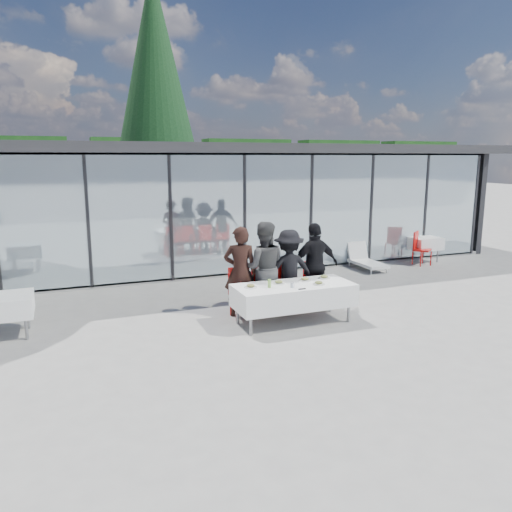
{
  "coord_description": "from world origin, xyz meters",
  "views": [
    {
      "loc": [
        -3.42,
        -8.16,
        3.11
      ],
      "look_at": [
        0.25,
        1.2,
        1.1
      ],
      "focal_mm": 35.0,
      "sensor_mm": 36.0,
      "label": 1
    }
  ],
  "objects_px": {
    "spare_table_right": "(423,243)",
    "plate_c": "(305,279)",
    "diner_chair_b": "(264,287)",
    "juice_bottle": "(269,284)",
    "dining_table": "(294,295)",
    "folded_eyeglasses": "(302,289)",
    "diner_a": "(240,272)",
    "plate_a": "(251,286)",
    "spare_chair_a": "(419,247)",
    "lounger": "(365,259)",
    "diner_chair_a": "(241,290)",
    "spare_table_left": "(7,306)",
    "plate_b": "(279,282)",
    "diner_d": "(315,266)",
    "conifer_tree": "(155,84)",
    "spare_chair_b": "(356,246)",
    "diner_chair_c": "(289,285)",
    "plate_extra": "(319,283)",
    "diner_chair_d": "(315,282)",
    "plate_d": "(324,277)",
    "diner_c": "(289,270)",
    "diner_b": "(263,268)"
  },
  "relations": [
    {
      "from": "spare_table_right",
      "to": "plate_c",
      "type": "bearing_deg",
      "value": -148.53
    },
    {
      "from": "diner_chair_b",
      "to": "juice_bottle",
      "type": "distance_m",
      "value": 0.87
    },
    {
      "from": "dining_table",
      "to": "folded_eyeglasses",
      "type": "xyz_separation_m",
      "value": [
        -0.01,
        -0.37,
        0.22
      ]
    },
    {
      "from": "diner_a",
      "to": "plate_a",
      "type": "distance_m",
      "value": 0.7
    },
    {
      "from": "juice_bottle",
      "to": "spare_table_right",
      "type": "relative_size",
      "value": 0.18
    },
    {
      "from": "spare_chair_a",
      "to": "lounger",
      "type": "relative_size",
      "value": 0.73
    },
    {
      "from": "dining_table",
      "to": "plate_a",
      "type": "xyz_separation_m",
      "value": [
        -0.84,
        0.08,
        0.24
      ]
    },
    {
      "from": "dining_table",
      "to": "diner_a",
      "type": "distance_m",
      "value": 1.16
    },
    {
      "from": "diner_chair_a",
      "to": "spare_table_left",
      "type": "height_order",
      "value": "diner_chair_a"
    },
    {
      "from": "diner_a",
      "to": "plate_b",
      "type": "distance_m",
      "value": 0.83
    },
    {
      "from": "diner_d",
      "to": "conifer_tree",
      "type": "xyz_separation_m",
      "value": [
        -0.91,
        12.19,
        5.1
      ]
    },
    {
      "from": "diner_d",
      "to": "spare_table_left",
      "type": "relative_size",
      "value": 2.07
    },
    {
      "from": "folded_eyeglasses",
      "to": "diner_d",
      "type": "bearing_deg",
      "value": 52.85
    },
    {
      "from": "spare_chair_b",
      "to": "lounger",
      "type": "bearing_deg",
      "value": -100.31
    },
    {
      "from": "diner_chair_c",
      "to": "plate_extra",
      "type": "distance_m",
      "value": 0.97
    },
    {
      "from": "plate_b",
      "to": "spare_chair_b",
      "type": "height_order",
      "value": "spare_chair_b"
    },
    {
      "from": "plate_a",
      "to": "plate_c",
      "type": "xyz_separation_m",
      "value": [
        1.16,
        0.1,
        0.0
      ]
    },
    {
      "from": "juice_bottle",
      "to": "diner_chair_d",
      "type": "bearing_deg",
      "value": 30.06
    },
    {
      "from": "spare_table_right",
      "to": "spare_chair_b",
      "type": "relative_size",
      "value": 0.88
    },
    {
      "from": "plate_d",
      "to": "lounger",
      "type": "height_order",
      "value": "plate_d"
    },
    {
      "from": "diner_chair_b",
      "to": "diner_c",
      "type": "relative_size",
      "value": 0.58
    },
    {
      "from": "diner_chair_d",
      "to": "plate_d",
      "type": "bearing_deg",
      "value": -99.46
    },
    {
      "from": "diner_c",
      "to": "plate_b",
      "type": "height_order",
      "value": "diner_c"
    },
    {
      "from": "diner_chair_c",
      "to": "diner_chair_b",
      "type": "bearing_deg",
      "value": 180.0
    },
    {
      "from": "diner_chair_d",
      "to": "plate_c",
      "type": "distance_m",
      "value": 0.81
    },
    {
      "from": "spare_table_right",
      "to": "conifer_tree",
      "type": "distance_m",
      "value": 12.36
    },
    {
      "from": "diner_a",
      "to": "lounger",
      "type": "distance_m",
      "value": 5.49
    },
    {
      "from": "diner_a",
      "to": "diner_chair_b",
      "type": "distance_m",
      "value": 0.61
    },
    {
      "from": "spare_table_right",
      "to": "conifer_tree",
      "type": "bearing_deg",
      "value": 123.77
    },
    {
      "from": "diner_chair_b",
      "to": "spare_chair_b",
      "type": "height_order",
      "value": "same"
    },
    {
      "from": "dining_table",
      "to": "juice_bottle",
      "type": "distance_m",
      "value": 0.59
    },
    {
      "from": "diner_chair_b",
      "to": "spare_chair_b",
      "type": "distance_m",
      "value": 5.52
    },
    {
      "from": "spare_chair_a",
      "to": "lounger",
      "type": "distance_m",
      "value": 1.78
    },
    {
      "from": "diner_c",
      "to": "diner_chair_c",
      "type": "distance_m",
      "value": 0.3
    },
    {
      "from": "juice_bottle",
      "to": "spare_chair_a",
      "type": "distance_m",
      "value": 7.06
    },
    {
      "from": "plate_c",
      "to": "plate_d",
      "type": "relative_size",
      "value": 1.0
    },
    {
      "from": "diner_b",
      "to": "conifer_tree",
      "type": "relative_size",
      "value": 0.18
    },
    {
      "from": "diner_b",
      "to": "spare_chair_a",
      "type": "xyz_separation_m",
      "value": [
        5.97,
        2.6,
        -0.39
      ]
    },
    {
      "from": "diner_chair_c",
      "to": "plate_b",
      "type": "height_order",
      "value": "diner_chair_c"
    },
    {
      "from": "diner_chair_b",
      "to": "lounger",
      "type": "relative_size",
      "value": 0.73
    },
    {
      "from": "plate_a",
      "to": "juice_bottle",
      "type": "height_order",
      "value": "juice_bottle"
    },
    {
      "from": "diner_c",
      "to": "plate_d",
      "type": "bearing_deg",
      "value": 141.63
    },
    {
      "from": "plate_a",
      "to": "juice_bottle",
      "type": "distance_m",
      "value": 0.35
    },
    {
      "from": "juice_bottle",
      "to": "spare_chair_b",
      "type": "distance_m",
      "value": 6.2
    },
    {
      "from": "diner_chair_d",
      "to": "plate_b",
      "type": "distance_m",
      "value": 1.27
    },
    {
      "from": "diner_a",
      "to": "lounger",
      "type": "xyz_separation_m",
      "value": [
        4.71,
        2.75,
        -0.64
      ]
    },
    {
      "from": "spare_chair_a",
      "to": "folded_eyeglasses",
      "type": "bearing_deg",
      "value": -146.63
    },
    {
      "from": "diner_d",
      "to": "spare_chair_b",
      "type": "bearing_deg",
      "value": -133.64
    },
    {
      "from": "diner_chair_c",
      "to": "diner_chair_d",
      "type": "bearing_deg",
      "value": 0.0
    },
    {
      "from": "diner_chair_c",
      "to": "diner_c",
      "type": "bearing_deg",
      "value": 90.0
    }
  ]
}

